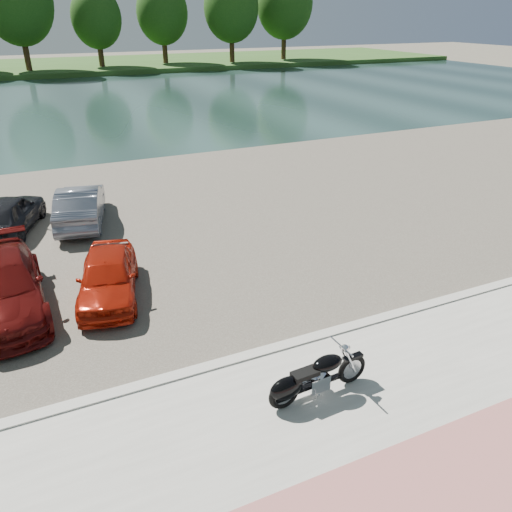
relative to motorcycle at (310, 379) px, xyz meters
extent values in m
plane|color=#595447|center=(0.45, -0.24, -0.56)|extent=(200.00, 200.00, 0.00)
cube|color=#A09F97|center=(0.45, -1.24, -0.51)|extent=(60.00, 6.00, 0.10)
cube|color=#AA6460|center=(0.45, -2.74, -0.46)|extent=(60.00, 2.00, 0.01)
cube|color=#A09F97|center=(0.45, 1.76, -0.49)|extent=(60.00, 0.30, 0.14)
cube|color=#464038|center=(0.45, 10.76, -0.54)|extent=(60.00, 18.00, 0.04)
cube|color=#192E2A|center=(0.45, 39.76, -0.56)|extent=(120.00, 40.00, 0.00)
cube|color=#284C1B|center=(0.45, 71.76, -0.26)|extent=(120.00, 24.00, 0.60)
cylinder|color=#3D2716|center=(-2.55, 64.36, 2.96)|extent=(0.70, 0.70, 5.85)
ellipsoid|color=#183C10|center=(-2.55, 64.36, 7.64)|extent=(8.19, 8.19, 9.83)
cylinder|color=#3D2716|center=(6.45, 65.76, 2.29)|extent=(0.70, 0.70, 4.50)
ellipsoid|color=#183C10|center=(6.45, 65.76, 5.89)|extent=(6.30, 6.30, 7.56)
cylinder|color=#3D2716|center=(15.45, 67.16, 2.51)|extent=(0.70, 0.70, 4.95)
ellipsoid|color=#183C10|center=(15.45, 67.16, 6.47)|extent=(6.93, 6.93, 8.32)
cylinder|color=#3D2716|center=(24.45, 64.36, 2.74)|extent=(0.70, 0.70, 5.40)
ellipsoid|color=#183C10|center=(24.45, 64.36, 7.06)|extent=(7.56, 7.56, 9.07)
cylinder|color=#3D2716|center=(33.45, 65.76, 2.96)|extent=(0.70, 0.70, 5.85)
ellipsoid|color=#183C10|center=(33.45, 65.76, 7.64)|extent=(8.19, 8.19, 9.83)
torus|color=black|center=(1.04, 0.05, -0.12)|extent=(0.69, 0.16, 0.68)
torus|color=black|center=(-0.61, -0.04, -0.12)|extent=(0.69, 0.16, 0.68)
cylinder|color=#B2B2B7|center=(1.04, 0.05, -0.12)|extent=(0.46, 0.09, 0.46)
cylinder|color=#B2B2B7|center=(-0.61, -0.04, -0.12)|extent=(0.46, 0.09, 0.46)
cylinder|color=silver|center=(0.91, -0.06, 0.18)|extent=(0.33, 0.07, 0.63)
cylinder|color=silver|center=(0.90, 0.14, 0.18)|extent=(0.33, 0.07, 0.63)
cylinder|color=silver|center=(0.71, 0.03, 0.57)|extent=(0.08, 0.75, 0.04)
sphere|color=silver|center=(0.81, 0.04, 0.49)|extent=(0.17, 0.17, 0.16)
sphere|color=silver|center=(0.88, 0.04, 0.49)|extent=(0.12, 0.12, 0.11)
cube|color=black|center=(1.04, 0.05, 0.19)|extent=(0.46, 0.16, 0.06)
cube|color=black|center=(0.22, 0.01, -0.18)|extent=(1.20, 0.17, 0.08)
cube|color=silver|center=(0.17, 0.00, -0.11)|extent=(0.47, 0.34, 0.34)
cylinder|color=silver|center=(0.27, 0.01, 0.09)|extent=(0.25, 0.19, 0.27)
cylinder|color=silver|center=(0.07, 0.00, 0.09)|extent=(0.25, 0.19, 0.27)
ellipsoid|color=black|center=(0.40, 0.02, 0.26)|extent=(0.70, 0.40, 0.32)
cube|color=black|center=(-0.13, -0.01, 0.20)|extent=(0.56, 0.31, 0.10)
ellipsoid|color=black|center=(-0.56, -0.04, 0.00)|extent=(0.75, 0.38, 0.50)
cube|color=black|center=(-0.61, -0.04, -0.07)|extent=(0.41, 0.20, 0.30)
cylinder|color=silver|center=(-0.14, 0.15, -0.24)|extent=(1.10, 0.15, 0.09)
cylinder|color=silver|center=(-0.14, 0.15, -0.16)|extent=(1.10, 0.15, 0.09)
cylinder|color=#B2B2B7|center=(0.08, -0.18, -0.33)|extent=(0.03, 0.14, 0.22)
imported|color=#4F0C0B|center=(-5.58, 6.28, 0.20)|extent=(2.22, 5.03, 1.44)
imported|color=#AC1C0B|center=(-2.96, 5.87, 0.12)|extent=(2.34, 4.02, 1.29)
imported|color=black|center=(-5.39, 11.97, 0.17)|extent=(2.89, 4.36, 1.38)
imported|color=slate|center=(-2.95, 11.80, 0.18)|extent=(2.32, 4.49, 1.41)
camera|label=1|loc=(-4.25, -6.70, 6.62)|focal=35.00mm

